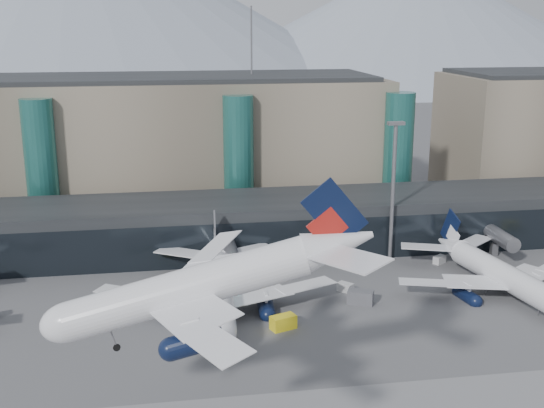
{
  "coord_description": "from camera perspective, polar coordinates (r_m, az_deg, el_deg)",
  "views": [
    {
      "loc": [
        -10.54,
        -66.09,
        42.54
      ],
      "look_at": [
        5.32,
        32.0,
        15.91
      ],
      "focal_mm": 45.0,
      "sensor_mm": 36.0,
      "label": 1
    }
  ],
  "objects": [
    {
      "name": "jet_parked_right",
      "position": [
        117.98,
        17.86,
        -4.65
      ],
      "size": [
        35.02,
        35.32,
        11.42
      ],
      "rotation": [
        0.0,
        0.0,
        1.73
      ],
      "color": "white",
      "rests_on": "ground"
    },
    {
      "name": "lightmast_mid",
      "position": [
        124.31,
        10.11,
        1.69
      ],
      "size": [
        3.0,
        1.2,
        25.6
      ],
      "color": "slate",
      "rests_on": "ground"
    },
    {
      "name": "jet_parked_mid",
      "position": [
        105.91,
        -4.64,
        -5.93
      ],
      "size": [
        39.26,
        38.45,
        12.66
      ],
      "rotation": [
        0.0,
        0.0,
        1.51
      ],
      "color": "white",
      "rests_on": "ground"
    },
    {
      "name": "veh_h",
      "position": [
        98.79,
        0.94,
        -9.87
      ],
      "size": [
        4.04,
        3.03,
        1.99
      ],
      "primitive_type": "cube",
      "rotation": [
        0.0,
        0.0,
        0.35
      ],
      "color": "yellow",
      "rests_on": "ground"
    },
    {
      "name": "veh_d",
      "position": [
        127.96,
        13.83,
        -4.54
      ],
      "size": [
        2.74,
        2.44,
        1.39
      ],
      "primitive_type": "cube",
      "rotation": [
        0.0,
        0.0,
        0.6
      ],
      "color": "#BEBEBE",
      "rests_on": "ground"
    },
    {
      "name": "veh_b",
      "position": [
        114.79,
        -8.51,
        -6.51
      ],
      "size": [
        2.0,
        2.87,
        1.54
      ],
      "primitive_type": "cube",
      "rotation": [
        0.0,
        0.0,
        1.71
      ],
      "color": "yellow",
      "rests_on": "ground"
    },
    {
      "name": "terminal_main",
      "position": [
        159.09,
        -14.31,
        4.73
      ],
      "size": [
        130.0,
        30.0,
        31.0
      ],
      "color": "gray",
      "rests_on": "ground"
    },
    {
      "name": "veh_g",
      "position": [
        112.33,
        6.16,
        -6.94
      ],
      "size": [
        2.75,
        2.79,
        1.44
      ],
      "primitive_type": "cube",
      "rotation": [
        0.0,
        0.0,
        -0.82
      ],
      "color": "#BEBEBE",
      "rests_on": "ground"
    },
    {
      "name": "concourse",
      "position": [
        129.82,
        -4.14,
        -1.86
      ],
      "size": [
        170.0,
        27.0,
        10.0
      ],
      "color": "black",
      "rests_on": "ground"
    },
    {
      "name": "teal_towers",
      "position": [
        143.05,
        -10.8,
        3.23
      ],
      "size": [
        116.4,
        19.4,
        46.0
      ],
      "color": "#246760",
      "rests_on": "ground"
    },
    {
      "name": "mountain_ridge",
      "position": [
        446.89,
        -6.0,
        15.34
      ],
      "size": [
        910.0,
        400.0,
        110.0
      ],
      "color": "gray",
      "rests_on": "ground"
    },
    {
      "name": "hero_jet",
      "position": [
        65.48,
        -4.45,
        -5.72
      ],
      "size": [
        33.96,
        34.46,
        11.13
      ],
      "rotation": [
        0.0,
        -0.26,
        -0.08
      ],
      "color": "white",
      "rests_on": "ground"
    },
    {
      "name": "veh_c",
      "position": [
        107.85,
        7.41,
        -7.73
      ],
      "size": [
        4.45,
        3.56,
        2.19
      ],
      "primitive_type": "cube",
      "rotation": [
        0.0,
        0.0,
        -0.44
      ],
      "color": "#525358",
      "rests_on": "ground"
    }
  ]
}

